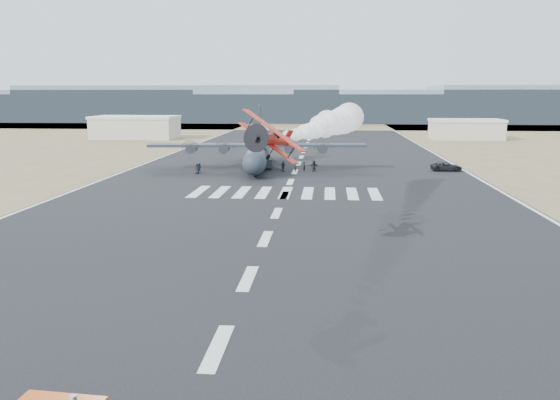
# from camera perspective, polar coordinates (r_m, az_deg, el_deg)

# --- Properties ---
(ground) EXTENTS (500.00, 500.00, 0.00)m
(ground) POSITION_cam_1_polar(r_m,az_deg,el_deg) (32.49, -6.05, -13.95)
(ground) COLOR black
(ground) RESTS_ON ground
(scrub_far) EXTENTS (500.00, 80.00, 0.00)m
(scrub_far) POSITION_cam_1_polar(r_m,az_deg,el_deg) (259.51, 3.45, 7.25)
(scrub_far) COLOR #7A6245
(scrub_far) RESTS_ON ground
(runway_markings) EXTENTS (60.00, 260.00, 0.01)m
(runway_markings) POSITION_cam_1_polar(r_m,az_deg,el_deg) (90.27, 1.01, 1.75)
(runway_markings) COLOR silver
(runway_markings) RESTS_ON ground
(ridge_seg_b) EXTENTS (150.00, 50.00, 15.00)m
(ridge_seg_b) POSITION_cam_1_polar(r_m,az_deg,el_deg) (319.43, -20.69, 8.52)
(ridge_seg_b) COLOR slate
(ridge_seg_b) RESTS_ON ground
(ridge_seg_c) EXTENTS (150.00, 50.00, 17.00)m
(ridge_seg_c) POSITION_cam_1_polar(r_m,az_deg,el_deg) (297.67, -9.17, 9.16)
(ridge_seg_c) COLOR slate
(ridge_seg_c) RESTS_ON ground
(ridge_seg_d) EXTENTS (150.00, 50.00, 13.00)m
(ridge_seg_d) POSITION_cam_1_polar(r_m,az_deg,el_deg) (289.24, 3.60, 8.84)
(ridge_seg_d) COLOR slate
(ridge_seg_d) RESTS_ON ground
(ridge_seg_e) EXTENTS (150.00, 50.00, 15.00)m
(ridge_seg_e) POSITION_cam_1_polar(r_m,az_deg,el_deg) (295.18, 16.47, 8.67)
(ridge_seg_e) COLOR slate
(ridge_seg_e) RESTS_ON ground
(hangar_left) EXTENTS (24.50, 14.50, 6.70)m
(hangar_left) POSITION_cam_1_polar(r_m,az_deg,el_deg) (183.69, -13.73, 6.84)
(hangar_left) COLOR #AEA99B
(hangar_left) RESTS_ON ground
(hangar_right) EXTENTS (20.50, 12.50, 5.90)m
(hangar_right) POSITION_cam_1_polar(r_m,az_deg,el_deg) (183.86, 17.46, 6.54)
(hangar_right) COLOR #AEA99B
(hangar_right) RESTS_ON ground
(aerobatic_biplane) EXTENTS (5.45, 5.73, 4.45)m
(aerobatic_biplane) POSITION_cam_1_polar(r_m,az_deg,el_deg) (47.72, -0.83, 5.90)
(aerobatic_biplane) COLOR red
(smoke_trail) EXTENTS (8.73, 32.85, 3.90)m
(smoke_trail) POSITION_cam_1_polar(r_m,az_deg,el_deg) (74.21, 5.55, 7.58)
(smoke_trail) COLOR white
(transport_aircraft) EXTENTS (38.40, 31.57, 11.08)m
(transport_aircraft) POSITION_cam_1_polar(r_m,az_deg,el_deg) (106.97, -2.18, 4.61)
(transport_aircraft) COLOR #222A33
(transport_aircraft) RESTS_ON ground
(support_vehicle) EXTENTS (5.51, 2.77, 1.49)m
(support_vehicle) POSITION_cam_1_polar(r_m,az_deg,el_deg) (107.17, 15.73, 3.11)
(support_vehicle) COLOR black
(support_vehicle) RESTS_ON ground
(crew_a) EXTENTS (0.54, 0.65, 1.68)m
(crew_a) POSITION_cam_1_polar(r_m,az_deg,el_deg) (101.45, 1.48, 3.16)
(crew_a) COLOR black
(crew_a) RESTS_ON ground
(crew_b) EXTENTS (0.98, 0.86, 1.72)m
(crew_b) POSITION_cam_1_polar(r_m,az_deg,el_deg) (102.18, 3.22, 3.21)
(crew_b) COLOR black
(crew_b) RESTS_ON ground
(crew_c) EXTENTS (0.52, 1.05, 1.60)m
(crew_c) POSITION_cam_1_polar(r_m,az_deg,el_deg) (96.48, -2.18, 2.77)
(crew_c) COLOR black
(crew_c) RESTS_ON ground
(crew_d) EXTENTS (1.17, 1.18, 1.88)m
(crew_d) POSITION_cam_1_polar(r_m,az_deg,el_deg) (102.16, 0.30, 3.27)
(crew_d) COLOR black
(crew_d) RESTS_ON ground
(crew_e) EXTENTS (0.91, 0.61, 1.76)m
(crew_e) POSITION_cam_1_polar(r_m,az_deg,el_deg) (100.22, -7.97, 3.00)
(crew_e) COLOR black
(crew_e) RESTS_ON ground
(crew_f) EXTENTS (1.85, 1.11, 1.89)m
(crew_f) POSITION_cam_1_polar(r_m,az_deg,el_deg) (102.67, 3.28, 3.29)
(crew_f) COLOR black
(crew_f) RESTS_ON ground
(crew_g) EXTENTS (0.71, 0.77, 1.70)m
(crew_g) POSITION_cam_1_polar(r_m,az_deg,el_deg) (102.16, 2.34, 3.21)
(crew_g) COLOR black
(crew_g) RESTS_ON ground
(crew_h) EXTENTS (0.89, 0.83, 1.56)m
(crew_h) POSITION_cam_1_polar(r_m,az_deg,el_deg) (102.28, -7.75, 3.10)
(crew_h) COLOR black
(crew_h) RESTS_ON ground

